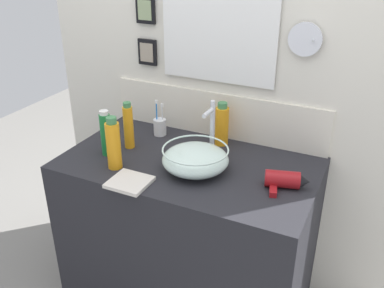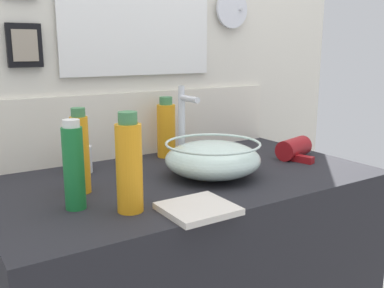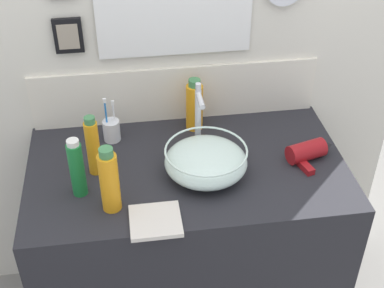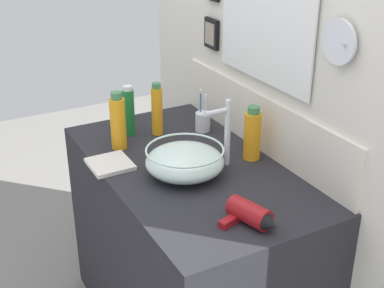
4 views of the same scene
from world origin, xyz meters
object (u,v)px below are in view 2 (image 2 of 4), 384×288
(glass_bowl_sink, at_px, (213,159))
(faucet, at_px, (183,120))
(toothbrush_cup, at_px, (82,159))
(lotion_bottle, at_px, (80,153))
(soap_dispenser, at_px, (166,129))
(hand_towel, at_px, (198,209))
(hair_drier, at_px, (296,148))
(spray_bottle, at_px, (129,165))
(shampoo_bottle, at_px, (74,166))

(glass_bowl_sink, distance_m, faucet, 0.20)
(toothbrush_cup, xyz_separation_m, lotion_bottle, (-0.06, -0.20, 0.07))
(glass_bowl_sink, height_order, soap_dispenser, soap_dispenser)
(faucet, bearing_deg, hand_towel, -116.93)
(lotion_bottle, relative_size, soap_dispenser, 1.07)
(toothbrush_cup, height_order, lotion_bottle, lotion_bottle)
(hair_drier, relative_size, lotion_bottle, 0.83)
(toothbrush_cup, relative_size, spray_bottle, 0.78)
(shampoo_bottle, distance_m, hand_towel, 0.33)
(shampoo_bottle, xyz_separation_m, spray_bottle, (0.11, -0.09, 0.01))
(glass_bowl_sink, relative_size, faucet, 1.10)
(spray_bottle, distance_m, hand_towel, 0.20)
(hand_towel, bearing_deg, glass_bowl_sink, 47.91)
(faucet, xyz_separation_m, lotion_bottle, (-0.40, -0.11, -0.04))
(glass_bowl_sink, bearing_deg, hand_towel, -132.09)
(glass_bowl_sink, height_order, faucet, faucet)
(faucet, height_order, toothbrush_cup, faucet)
(faucet, xyz_separation_m, toothbrush_cup, (-0.33, 0.09, -0.11))
(toothbrush_cup, xyz_separation_m, spray_bottle, (-0.01, -0.40, 0.07))
(toothbrush_cup, distance_m, soap_dispenser, 0.34)
(glass_bowl_sink, relative_size, hair_drier, 1.51)
(hair_drier, bearing_deg, spray_bottle, -167.47)
(glass_bowl_sink, bearing_deg, lotion_bottle, 169.93)
(shampoo_bottle, bearing_deg, toothbrush_cup, 68.89)
(faucet, height_order, hair_drier, faucet)
(hand_towel, bearing_deg, faucet, 63.07)
(glass_bowl_sink, xyz_separation_m, lotion_bottle, (-0.40, 0.07, 0.06))
(faucet, relative_size, spray_bottle, 1.09)
(faucet, xyz_separation_m, soap_dispenser, (0.00, 0.13, -0.05))
(toothbrush_cup, xyz_separation_m, soap_dispenser, (0.34, 0.04, 0.06))
(spray_bottle, relative_size, hand_towel, 1.47)
(faucet, distance_m, hair_drier, 0.45)
(glass_bowl_sink, xyz_separation_m, faucet, (-0.00, 0.18, 0.10))
(shampoo_bottle, height_order, hand_towel, shampoo_bottle)
(toothbrush_cup, bearing_deg, glass_bowl_sink, -38.58)
(toothbrush_cup, bearing_deg, spray_bottle, -91.50)
(toothbrush_cup, distance_m, shampoo_bottle, 0.34)
(lotion_bottle, bearing_deg, faucet, 14.94)
(glass_bowl_sink, height_order, hand_towel, glass_bowl_sink)
(toothbrush_cup, distance_m, spray_bottle, 0.41)
(lotion_bottle, height_order, shampoo_bottle, lotion_bottle)
(faucet, relative_size, shampoo_bottle, 1.20)
(glass_bowl_sink, height_order, spray_bottle, spray_bottle)
(toothbrush_cup, height_order, spray_bottle, spray_bottle)
(lotion_bottle, relative_size, hand_towel, 1.41)
(glass_bowl_sink, bearing_deg, faucet, 90.00)
(hair_drier, height_order, soap_dispenser, soap_dispenser)
(hand_towel, bearing_deg, lotion_bottle, 122.88)
(hair_drier, distance_m, lotion_bottle, 0.81)
(glass_bowl_sink, distance_m, shampoo_bottle, 0.46)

